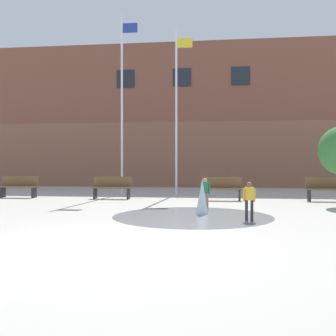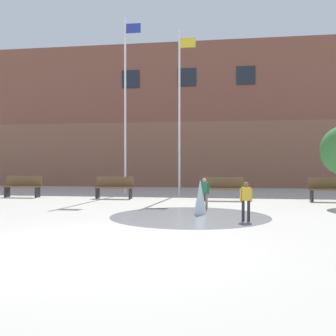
{
  "view_description": "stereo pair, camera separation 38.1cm",
  "coord_description": "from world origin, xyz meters",
  "px_view_note": "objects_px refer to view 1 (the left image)",
  "views": [
    {
      "loc": [
        2.01,
        -6.54,
        1.46
      ],
      "look_at": [
        0.42,
        6.68,
        1.3
      ],
      "focal_mm": 42.0,
      "sensor_mm": 36.0,
      "label": 1
    },
    {
      "loc": [
        2.38,
        -6.49,
        1.46
      ],
      "look_at": [
        0.42,
        6.68,
        1.3
      ],
      "focal_mm": 42.0,
      "sensor_mm": 36.0,
      "label": 2
    }
  ],
  "objects_px": {
    "park_bench_near_trashcan": "(327,189)",
    "park_bench_left_of_flagpoles": "(19,186)",
    "park_bench_center": "(221,188)",
    "flagpole_right": "(177,107)",
    "flagpole_left": "(122,99)",
    "park_bench_under_left_flagpole": "(112,187)",
    "child_in_fountain": "(205,191)",
    "child_with_pink_shirt": "(249,198)"
  },
  "relations": [
    {
      "from": "park_bench_near_trashcan",
      "to": "park_bench_left_of_flagpoles",
      "type": "bearing_deg",
      "value": 179.55
    },
    {
      "from": "park_bench_center",
      "to": "flagpole_right",
      "type": "distance_m",
      "value": 4.88
    },
    {
      "from": "park_bench_center",
      "to": "park_bench_near_trashcan",
      "type": "height_order",
      "value": "same"
    },
    {
      "from": "park_bench_left_of_flagpoles",
      "to": "park_bench_center",
      "type": "height_order",
      "value": "same"
    },
    {
      "from": "park_bench_center",
      "to": "park_bench_near_trashcan",
      "type": "xyz_separation_m",
      "value": [
        4.05,
        0.14,
        0.0
      ]
    },
    {
      "from": "park_bench_center",
      "to": "flagpole_left",
      "type": "bearing_deg",
      "value": 150.51
    },
    {
      "from": "park_bench_under_left_flagpole",
      "to": "park_bench_near_trashcan",
      "type": "xyz_separation_m",
      "value": [
        8.52,
        -0.06,
        0.0
      ]
    },
    {
      "from": "park_bench_left_of_flagpoles",
      "to": "park_bench_under_left_flagpole",
      "type": "relative_size",
      "value": 1.0
    },
    {
      "from": "park_bench_left_of_flagpoles",
      "to": "child_in_fountain",
      "type": "xyz_separation_m",
      "value": [
        7.98,
        -3.34,
        0.1
      ]
    },
    {
      "from": "park_bench_near_trashcan",
      "to": "flagpole_right",
      "type": "relative_size",
      "value": 0.21
    },
    {
      "from": "park_bench_center",
      "to": "flagpole_left",
      "type": "distance_m",
      "value": 6.63
    },
    {
      "from": "park_bench_center",
      "to": "child_with_pink_shirt",
      "type": "height_order",
      "value": "child_with_pink_shirt"
    },
    {
      "from": "park_bench_center",
      "to": "child_in_fountain",
      "type": "xyz_separation_m",
      "value": [
        -0.56,
        -3.1,
        0.1
      ]
    },
    {
      "from": "child_with_pink_shirt",
      "to": "child_in_fountain",
      "type": "xyz_separation_m",
      "value": [
        -1.18,
        2.34,
        0.0
      ]
    },
    {
      "from": "child_in_fountain",
      "to": "flagpole_right",
      "type": "bearing_deg",
      "value": -74.28
    },
    {
      "from": "child_with_pink_shirt",
      "to": "flagpole_right",
      "type": "height_order",
      "value": "flagpole_right"
    },
    {
      "from": "child_in_fountain",
      "to": "flagpole_right",
      "type": "xyz_separation_m",
      "value": [
        -1.45,
        5.71,
        3.5
      ]
    },
    {
      "from": "park_bench_under_left_flagpole",
      "to": "child_in_fountain",
      "type": "xyz_separation_m",
      "value": [
        3.9,
        -3.29,
        0.1
      ]
    },
    {
      "from": "park_bench_under_left_flagpole",
      "to": "flagpole_left",
      "type": "height_order",
      "value": "flagpole_left"
    },
    {
      "from": "park_bench_left_of_flagpoles",
      "to": "child_in_fountain",
      "type": "distance_m",
      "value": 8.65
    },
    {
      "from": "child_with_pink_shirt",
      "to": "park_bench_left_of_flagpoles",
      "type": "bearing_deg",
      "value": -42.08
    },
    {
      "from": "park_bench_near_trashcan",
      "to": "child_in_fountain",
      "type": "bearing_deg",
      "value": -144.93
    },
    {
      "from": "park_bench_left_of_flagpoles",
      "to": "park_bench_center",
      "type": "bearing_deg",
      "value": -1.57
    },
    {
      "from": "park_bench_under_left_flagpole",
      "to": "flagpole_left",
      "type": "distance_m",
      "value": 4.67
    },
    {
      "from": "flagpole_left",
      "to": "child_in_fountain",
      "type": "bearing_deg",
      "value": -54.69
    },
    {
      "from": "park_bench_near_trashcan",
      "to": "flagpole_left",
      "type": "height_order",
      "value": "flagpole_left"
    },
    {
      "from": "park_bench_near_trashcan",
      "to": "child_in_fountain",
      "type": "height_order",
      "value": "child_in_fountain"
    },
    {
      "from": "park_bench_left_of_flagpoles",
      "to": "park_bench_near_trashcan",
      "type": "relative_size",
      "value": 1.0
    },
    {
      "from": "flagpole_left",
      "to": "flagpole_right",
      "type": "height_order",
      "value": "flagpole_left"
    },
    {
      "from": "park_bench_near_trashcan",
      "to": "child_in_fountain",
      "type": "relative_size",
      "value": 1.62
    },
    {
      "from": "park_bench_center",
      "to": "park_bench_under_left_flagpole",
      "type": "bearing_deg",
      "value": 177.55
    },
    {
      "from": "park_bench_near_trashcan",
      "to": "flagpole_right",
      "type": "xyz_separation_m",
      "value": [
        -6.06,
        2.47,
        3.6
      ]
    },
    {
      "from": "park_bench_left_of_flagpoles",
      "to": "park_bench_under_left_flagpole",
      "type": "height_order",
      "value": "same"
    },
    {
      "from": "flagpole_left",
      "to": "child_with_pink_shirt",
      "type": "bearing_deg",
      "value": -57.02
    },
    {
      "from": "park_bench_left_of_flagpoles",
      "to": "park_bench_under_left_flagpole",
      "type": "distance_m",
      "value": 4.08
    },
    {
      "from": "child_in_fountain",
      "to": "park_bench_center",
      "type": "bearing_deg",
      "value": -98.8
    },
    {
      "from": "park_bench_left_of_flagpoles",
      "to": "child_in_fountain",
      "type": "bearing_deg",
      "value": -22.69
    },
    {
      "from": "flagpole_left",
      "to": "park_bench_near_trashcan",
      "type": "bearing_deg",
      "value": -15.91
    },
    {
      "from": "flagpole_right",
      "to": "child_with_pink_shirt",
      "type": "bearing_deg",
      "value": -71.89
    },
    {
      "from": "park_bench_left_of_flagpoles",
      "to": "flagpole_right",
      "type": "relative_size",
      "value": 0.21
    },
    {
      "from": "park_bench_under_left_flagpole",
      "to": "flagpole_left",
      "type": "relative_size",
      "value": 0.19
    },
    {
      "from": "park_bench_under_left_flagpole",
      "to": "flagpole_right",
      "type": "relative_size",
      "value": 0.21
    }
  ]
}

